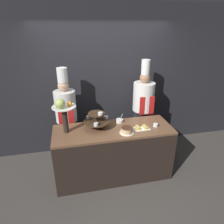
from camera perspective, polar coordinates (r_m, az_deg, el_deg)
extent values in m
plane|color=#47423D|center=(3.47, 1.64, -20.73)|extent=(14.00, 14.00, 0.00)
cube|color=#232328|center=(3.90, -2.79, 8.48)|extent=(10.00, 0.06, 2.80)
cube|color=black|center=(3.44, 0.36, -11.69)|extent=(1.90, 0.67, 0.87)
cube|color=brown|center=(3.20, 0.38, -5.10)|extent=(1.90, 0.67, 0.03)
cylinder|color=#3D2819|center=(3.23, -4.30, -4.38)|extent=(0.19, 0.19, 0.02)
cylinder|color=#3D2819|center=(3.17, -4.37, -2.45)|extent=(0.04, 0.04, 0.26)
cylinder|color=#3D2819|center=(3.18, -4.36, -2.68)|extent=(0.42, 0.42, 0.02)
cylinder|color=#3D2819|center=(3.12, -4.44, -0.45)|extent=(0.27, 0.27, 0.02)
cylinder|color=silver|center=(3.02, -4.60, -3.55)|extent=(0.07, 0.07, 0.04)
cylinder|color=beige|center=(3.02, -4.60, -3.67)|extent=(0.06, 0.06, 0.03)
cylinder|color=silver|center=(3.23, -1.77, -1.55)|extent=(0.07, 0.07, 0.04)
cylinder|color=red|center=(3.23, -1.77, -1.66)|extent=(0.06, 0.06, 0.03)
cylinder|color=silver|center=(3.25, -6.77, -1.54)|extent=(0.07, 0.07, 0.04)
cylinder|color=gold|center=(3.25, -6.76, -1.64)|extent=(0.06, 0.06, 0.03)
cylinder|color=white|center=(3.04, -3.35, -0.47)|extent=(0.07, 0.07, 0.04)
cylinder|color=#2D231E|center=(3.09, -13.21, -2.22)|extent=(0.08, 0.08, 0.42)
cylinder|color=white|center=(3.00, -13.59, 1.46)|extent=(0.35, 0.35, 0.01)
sphere|color=orange|center=(2.97, -12.00, 2.27)|extent=(0.07, 0.07, 0.07)
sphere|color=red|center=(3.05, -14.58, 2.73)|extent=(0.08, 0.08, 0.08)
sphere|color=#ADC160|center=(2.90, -14.62, 2.27)|extent=(0.14, 0.14, 0.14)
cylinder|color=white|center=(3.09, 4.22, -5.88)|extent=(0.22, 0.22, 0.01)
cylinder|color=#E0BC89|center=(3.06, 4.24, -5.18)|extent=(0.18, 0.18, 0.08)
cylinder|color=#472819|center=(3.04, 4.26, -4.49)|extent=(0.18, 0.18, 0.01)
cylinder|color=white|center=(3.32, 12.35, -3.66)|extent=(0.08, 0.08, 0.05)
cube|color=white|center=(3.22, 8.34, -4.72)|extent=(0.27, 0.15, 0.01)
cube|color=#EFCC56|center=(3.17, 7.53, -4.71)|extent=(0.04, 0.04, 0.04)
cube|color=#EFCC56|center=(3.21, 9.56, -4.46)|extent=(0.04, 0.04, 0.04)
cube|color=#EFCC56|center=(3.22, 7.17, -4.20)|extent=(0.04, 0.04, 0.04)
cube|color=#EFCC56|center=(3.26, 9.18, -3.96)|extent=(0.04, 0.04, 0.04)
cylinder|color=white|center=(3.39, 2.12, -2.49)|extent=(0.13, 0.13, 0.05)
cylinder|color=#BCBCC1|center=(3.37, 2.71, -1.38)|extent=(0.05, 0.01, 0.11)
cube|color=#28282D|center=(3.90, -12.20, -7.87)|extent=(0.28, 0.15, 0.84)
cylinder|color=silver|center=(3.59, -13.16, 1.61)|extent=(0.37, 0.37, 0.56)
cube|color=red|center=(3.47, -12.98, -1.16)|extent=(0.26, 0.01, 0.36)
sphere|color=tan|center=(3.47, -13.73, 7.31)|extent=(0.19, 0.19, 0.19)
cylinder|color=white|center=(3.42, -14.03, 10.22)|extent=(0.17, 0.17, 0.24)
cube|color=#28282D|center=(4.10, 8.38, -5.24)|extent=(0.30, 0.16, 0.91)
cylinder|color=white|center=(3.80, 9.03, 4.33)|extent=(0.40, 0.40, 0.54)
cube|color=red|center=(3.68, 9.95, 1.78)|extent=(0.28, 0.01, 0.34)
sphere|color=#A37556|center=(3.70, 9.39, 9.65)|extent=(0.19, 0.19, 0.19)
cylinder|color=white|center=(3.66, 9.60, 12.56)|extent=(0.15, 0.15, 0.26)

